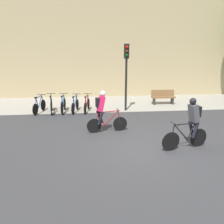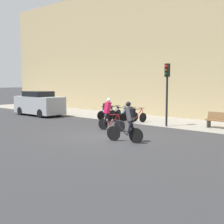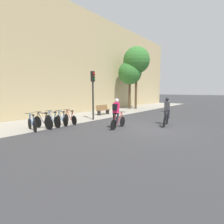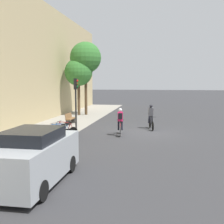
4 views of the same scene
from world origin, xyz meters
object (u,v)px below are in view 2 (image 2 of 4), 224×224
parked_bike_1 (114,114)px  parked_bike_2 (121,115)px  parked_bike_3 (129,116)px  parked_bike_4 (137,117)px  parked_bike_0 (107,114)px  cyclist_pink (108,113)px  parked_car (39,104)px  traffic_light_pole (167,83)px  cyclist_grey (128,121)px  bench (219,120)px

parked_bike_1 → parked_bike_2: size_ratio=1.02×
parked_bike_3 → parked_bike_4: 0.64m
parked_bike_2 → parked_bike_3: (0.64, -0.00, -0.03)m
parked_bike_0 → parked_bike_2: size_ratio=0.95×
parked_bike_3 → parked_bike_4: bearing=-0.1°
cyclist_pink → parked_bike_2: 3.93m
parked_bike_2 → parked_car: parked_car is taller
parked_bike_4 → traffic_light_pole: bearing=-0.2°
parked_bike_4 → parked_bike_1: bearing=179.9°
cyclist_grey → parked_car: 12.18m
parked_bike_4 → parked_bike_3: bearing=179.9°
parked_bike_2 → bench: size_ratio=1.12×
parked_bike_0 → parked_bike_4: (2.58, -0.00, -0.00)m
traffic_light_pole → cyclist_grey: bearing=-74.9°
cyclist_pink → cyclist_grey: size_ratio=0.98×
parked_bike_2 → bench: (6.08, 1.31, 0.06)m
parked_bike_4 → traffic_light_pole: (2.19, -0.01, 2.13)m
parked_bike_2 → parked_bike_4: size_ratio=1.01×
parked_bike_3 → parked_car: size_ratio=0.37×
parked_bike_2 → parked_bike_3: 0.64m
cyclist_grey → parked_bike_1: size_ratio=1.05×
parked_bike_1 → parked_bike_3: bearing=-0.1°
parked_bike_4 → traffic_light_pole: size_ratio=0.45×
parked_bike_4 → parked_bike_0: bearing=180.0°
cyclist_grey → traffic_light_pole: traffic_light_pole is taller
cyclist_pink → parked_bike_0: cyclist_pink is taller
traffic_light_pole → parked_car: 10.55m
cyclist_pink → traffic_light_pole: traffic_light_pole is taller
parked_bike_1 → parked_bike_4: (1.93, -0.00, -0.03)m
parked_bike_3 → parked_bike_4: same height
cyclist_pink → parked_bike_0: bearing=134.3°
parked_bike_4 → cyclist_pink: bearing=-78.3°
cyclist_pink → parked_bike_2: (-1.98, 3.35, -0.54)m
parked_bike_0 → traffic_light_pole: size_ratio=0.44×
cyclist_pink → bench: (4.10, 4.67, -0.48)m
traffic_light_pole → bench: 3.57m
parked_bike_1 → traffic_light_pole: traffic_light_pole is taller
bench → parked_bike_1: bearing=-168.9°
cyclist_pink → cyclist_grey: bearing=-32.3°
traffic_light_pole → bench: traffic_light_pole is taller
parked_car → parked_bike_4: bearing=11.9°
parked_bike_1 → parked_bike_2: 0.64m
traffic_light_pole → cyclist_pink: bearing=-114.0°
parked_bike_2 → traffic_light_pole: bearing=-0.2°
parked_bike_0 → parked_bike_1: parked_bike_1 is taller
parked_bike_0 → traffic_light_pole: (4.76, -0.01, 2.13)m
parked_bike_1 → cyclist_pink: bearing=-51.9°
cyclist_grey → parked_bike_3: cyclist_grey is taller
cyclist_grey → parked_bike_0: size_ratio=1.12×
parked_bike_1 → parked_bike_3: (1.29, -0.00, -0.03)m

